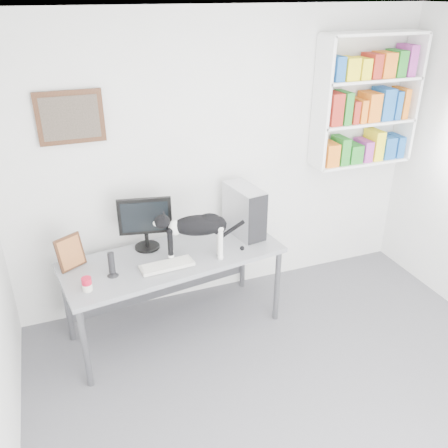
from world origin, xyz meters
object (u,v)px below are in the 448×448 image
object	(u,v)px
monitor	(145,223)
speaker	(112,264)
keyboard	(167,265)
bookshelf	(367,101)
pc_tower	(244,210)
leaning_print	(70,252)
desk	(175,293)
soup_can	(87,284)
cat	(197,236)

from	to	relation	value
monitor	speaker	bearing A→B (deg)	-124.43
monitor	keyboard	distance (m)	0.44
monitor	keyboard	bearing A→B (deg)	-66.61
bookshelf	keyboard	xyz separation A→B (m)	(-2.15, -0.53, -1.06)
bookshelf	keyboard	world-z (taller)	bookshelf
pc_tower	leaning_print	world-z (taller)	pc_tower
monitor	speaker	size ratio (longest dim) A/B	2.26
bookshelf	leaning_print	size ratio (longest dim) A/B	4.33
leaning_print	desk	bearing A→B (deg)	-37.80
speaker	soup_can	world-z (taller)	speaker
leaning_print	soup_can	distance (m)	0.40
keyboard	cat	bearing A→B (deg)	6.84
keyboard	speaker	world-z (taller)	speaker
speaker	soup_can	size ratio (longest dim) A/B	1.94
keyboard	monitor	bearing A→B (deg)	98.09
bookshelf	pc_tower	xyz separation A→B (m)	(-1.33, -0.19, -0.85)
keyboard	leaning_print	bearing A→B (deg)	155.23
keyboard	leaning_print	size ratio (longest dim) A/B	1.51
pc_tower	speaker	xyz separation A→B (m)	(-1.25, -0.31, -0.12)
keyboard	speaker	distance (m)	0.44
keyboard	bookshelf	bearing A→B (deg)	9.76
pc_tower	speaker	size ratio (longest dim) A/B	2.14
monitor	pc_tower	world-z (taller)	monitor
speaker	leaning_print	xyz separation A→B (m)	(-0.29, 0.25, 0.04)
pc_tower	soup_can	bearing A→B (deg)	-171.77
leaning_print	soup_can	xyz separation A→B (m)	(0.08, -0.38, -0.09)
bookshelf	keyboard	distance (m)	2.45
bookshelf	leaning_print	xyz separation A→B (m)	(-2.87, -0.26, -0.93)
desk	keyboard	distance (m)	0.45
keyboard	speaker	bearing A→B (deg)	172.32
desk	pc_tower	size ratio (longest dim) A/B	4.08
desk	soup_can	world-z (taller)	soup_can
leaning_print	bookshelf	bearing A→B (deg)	-24.94
bookshelf	soup_can	distance (m)	3.04
monitor	leaning_print	xyz separation A→B (m)	(-0.64, -0.10, -0.10)
desk	pc_tower	bearing A→B (deg)	5.57
desk	monitor	distance (m)	0.69
soup_can	keyboard	bearing A→B (deg)	9.91
leaning_print	cat	size ratio (longest dim) A/B	0.43
bookshelf	cat	size ratio (longest dim) A/B	1.86
desk	monitor	world-z (taller)	monitor
bookshelf	speaker	bearing A→B (deg)	-168.99
leaning_print	soup_can	bearing A→B (deg)	-108.30
bookshelf	keyboard	bearing A→B (deg)	-166.16
pc_tower	desk	bearing A→B (deg)	-175.23
soup_can	leaning_print	bearing A→B (deg)	101.75
monitor	keyboard	world-z (taller)	monitor
keyboard	pc_tower	xyz separation A→B (m)	(0.82, 0.34, 0.21)
monitor	cat	bearing A→B (deg)	-30.28
speaker	cat	xyz separation A→B (m)	(0.71, 0.03, 0.10)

